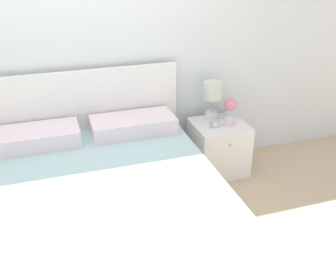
% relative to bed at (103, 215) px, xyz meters
% --- Properties ---
extents(ground_plane, '(12.00, 12.00, 0.00)m').
position_rel_bed_xyz_m(ground_plane, '(0.00, 1.02, -0.29)').
color(ground_plane, '#CCB28E').
extents(wall_back, '(8.00, 0.06, 2.60)m').
position_rel_bed_xyz_m(wall_back, '(0.00, 1.09, 1.01)').
color(wall_back, white).
rests_on(wall_back, ground_plane).
extents(bed, '(1.77, 2.18, 1.08)m').
position_rel_bed_xyz_m(bed, '(0.00, 0.00, 0.00)').
color(bed, beige).
rests_on(bed, ground_plane).
extents(nightstand, '(0.50, 0.49, 0.51)m').
position_rel_bed_xyz_m(nightstand, '(1.26, 0.76, -0.04)').
color(nightstand, white).
rests_on(nightstand, ground_plane).
extents(table_lamp, '(0.18, 0.18, 0.38)m').
position_rel_bed_xyz_m(table_lamp, '(1.23, 0.89, 0.47)').
color(table_lamp, white).
rests_on(table_lamp, nightstand).
extents(flower_vase, '(0.13, 0.13, 0.21)m').
position_rel_bed_xyz_m(flower_vase, '(1.40, 0.84, 0.34)').
color(flower_vase, silver).
rests_on(flower_vase, nightstand).
extents(teacup, '(0.13, 0.13, 0.07)m').
position_rel_bed_xyz_m(teacup, '(1.33, 0.72, 0.25)').
color(teacup, white).
rests_on(teacup, nightstand).
extents(alarm_clock, '(0.09, 0.06, 0.06)m').
position_rel_bed_xyz_m(alarm_clock, '(1.18, 0.72, 0.25)').
color(alarm_clock, silver).
rests_on(alarm_clock, nightstand).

